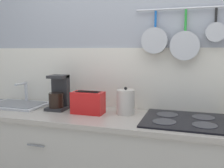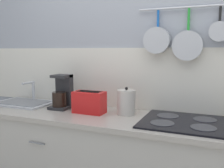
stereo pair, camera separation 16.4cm
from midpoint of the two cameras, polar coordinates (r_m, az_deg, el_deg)
The scene contains 7 objects.
wall_back at distance 2.09m, azimuth 11.79°, elevation 4.65°, with size 7.20×0.15×2.60m.
countertop at distance 1.84m, azimuth 9.35°, elevation -8.49°, with size 2.91×0.58×0.03m.
sink_basin at distance 2.44m, azimuth -17.58°, elevation -3.94°, with size 0.52×0.37×0.20m.
coffee_maker at distance 2.16m, azimuth -9.19°, elevation -2.36°, with size 0.16×0.18×0.29m.
toaster at distance 1.97m, azimuth -2.87°, elevation -4.20°, with size 0.27×0.13×0.18m.
kettle at distance 1.94m, azimuth 5.72°, elevation -4.17°, with size 0.14×0.14×0.21m.
cooktop at distance 1.81m, azimuth 18.71°, elevation -8.27°, with size 0.57×0.51×0.01m.
Camera 2 is at (0.48, -1.69, 1.37)m, focal length 40.00 mm.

